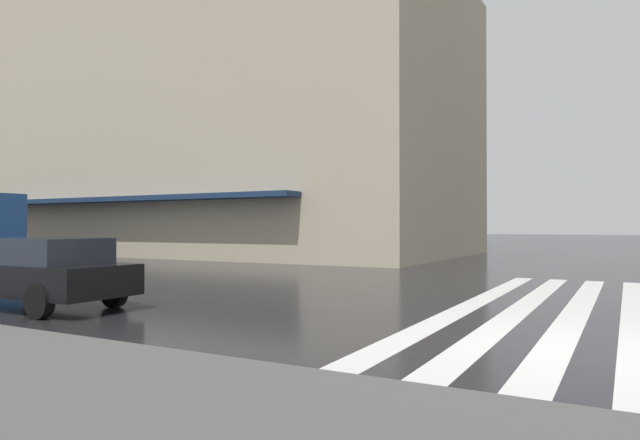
{
  "coord_description": "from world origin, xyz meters",
  "views": [
    {
      "loc": [
        -8.19,
        -0.84,
        1.65
      ],
      "look_at": [
        4.09,
        5.89,
        1.8
      ],
      "focal_mm": 31.66,
      "sensor_mm": 36.0,
      "label": 1
    }
  ],
  "objects": [
    {
      "name": "haussmann_block_mid",
      "position": [
        20.2,
        21.73,
        9.24
      ],
      "size": [
        16.61,
        29.51,
        18.87
      ],
      "color": "tan",
      "rests_on": "ground_plane"
    },
    {
      "name": "zebra_crossing",
      "position": [
        4.0,
        0.05,
        0.0
      ],
      "size": [
        13.0,
        4.5,
        0.01
      ],
      "color": "silver",
      "rests_on": "ground_plane"
    },
    {
      "name": "ground_plane",
      "position": [
        0.0,
        0.0,
        0.0
      ],
      "size": [
        220.0,
        220.0,
        0.0
      ],
      "primitive_type": "plane",
      "color": "black"
    },
    {
      "name": "car_black",
      "position": [
        -1.0,
        9.53,
        0.76
      ],
      "size": [
        1.85,
        4.1,
        1.41
      ],
      "color": "black",
      "rests_on": "ground_plane"
    }
  ]
}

